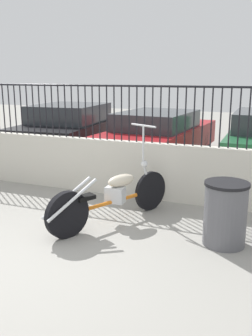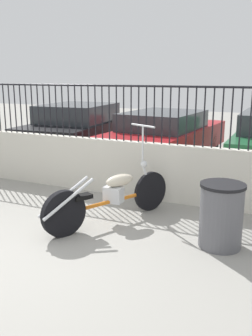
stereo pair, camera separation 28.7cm
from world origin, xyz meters
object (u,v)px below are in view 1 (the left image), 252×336
(car_black, at_px, (73,129))
(car_red, at_px, (159,136))
(motorcycle_orange, at_px, (107,198))
(trash_bin, at_px, (225,214))

(car_black, relative_size, car_red, 0.95)
(motorcycle_orange, xyz_separation_m, car_red, (-0.55, 4.34, 0.25))
(motorcycle_orange, distance_m, trash_bin, 1.71)
(trash_bin, relative_size, car_black, 0.19)
(car_black, bearing_deg, car_red, -93.30)
(car_black, bearing_deg, motorcycle_orange, -148.89)
(motorcycle_orange, relative_size, car_red, 0.45)
(car_red, bearing_deg, motorcycle_orange, -168.21)
(motorcycle_orange, xyz_separation_m, car_black, (-3.04, 4.30, 0.30))
(motorcycle_orange, height_order, trash_bin, motorcycle_orange)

